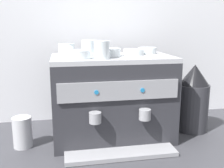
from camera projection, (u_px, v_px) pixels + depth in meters
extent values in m
plane|color=#38383D|center=(112.00, 136.00, 1.46)|extent=(4.00, 4.00, 0.00)
cube|color=silver|center=(102.00, 28.00, 1.67)|extent=(2.80, 0.03, 1.16)
cube|color=#2D2D33|center=(112.00, 99.00, 1.42)|extent=(0.62, 0.36, 0.42)
cube|color=#B7B7BC|center=(112.00, 58.00, 1.37)|extent=(0.62, 0.36, 0.02)
cube|color=#939399|center=(119.00, 91.00, 1.22)|extent=(0.57, 0.01, 0.09)
cylinder|color=#1E7AB7|center=(96.00, 92.00, 1.19)|extent=(0.02, 0.01, 0.02)
cylinder|color=#1E7AB7|center=(142.00, 90.00, 1.23)|extent=(0.02, 0.01, 0.02)
cube|color=#939399|center=(121.00, 153.00, 1.24)|extent=(0.53, 0.12, 0.02)
cylinder|color=#939399|center=(95.00, 118.00, 1.20)|extent=(0.06, 0.06, 0.05)
cylinder|color=#939399|center=(145.00, 114.00, 1.24)|extent=(0.06, 0.06, 0.05)
cylinder|color=silver|center=(67.00, 50.00, 1.35)|extent=(0.08, 0.08, 0.06)
torus|color=silver|center=(71.00, 51.00, 1.31)|extent=(0.03, 0.05, 0.05)
cylinder|color=silver|center=(102.00, 50.00, 1.23)|extent=(0.07, 0.07, 0.08)
torus|color=silver|center=(104.00, 49.00, 1.28)|extent=(0.03, 0.06, 0.06)
cylinder|color=silver|center=(89.00, 48.00, 1.37)|extent=(0.07, 0.07, 0.08)
torus|color=silver|center=(96.00, 47.00, 1.40)|extent=(0.06, 0.04, 0.06)
cylinder|color=silver|center=(134.00, 52.00, 1.40)|extent=(0.11, 0.11, 0.03)
cylinder|color=silver|center=(133.00, 54.00, 1.40)|extent=(0.06, 0.06, 0.01)
cylinder|color=silver|center=(79.00, 54.00, 1.25)|extent=(0.12, 0.12, 0.04)
cylinder|color=silver|center=(79.00, 57.00, 1.25)|extent=(0.06, 0.06, 0.01)
cylinder|color=silver|center=(147.00, 50.00, 1.48)|extent=(0.10, 0.10, 0.03)
cylinder|color=silver|center=(147.00, 53.00, 1.48)|extent=(0.05, 0.05, 0.01)
cylinder|color=silver|center=(109.00, 52.00, 1.34)|extent=(0.12, 0.12, 0.04)
cylinder|color=silver|center=(109.00, 55.00, 1.35)|extent=(0.07, 0.07, 0.01)
cylinder|color=#333338|center=(192.00, 107.00, 1.53)|extent=(0.18, 0.18, 0.27)
cone|color=black|center=(195.00, 75.00, 1.48)|extent=(0.17, 0.17, 0.11)
cylinder|color=#B7B7BC|center=(22.00, 132.00, 1.32)|extent=(0.09, 0.09, 0.15)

